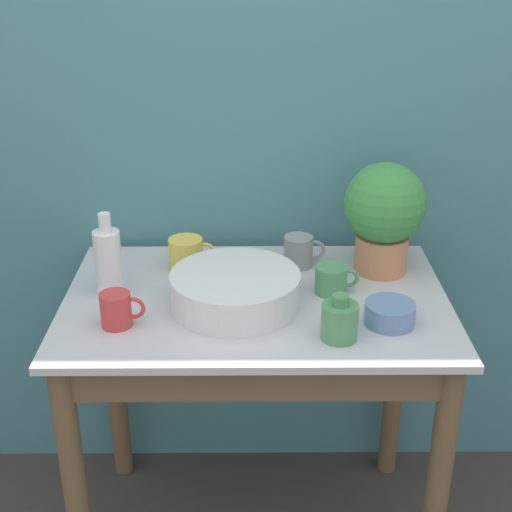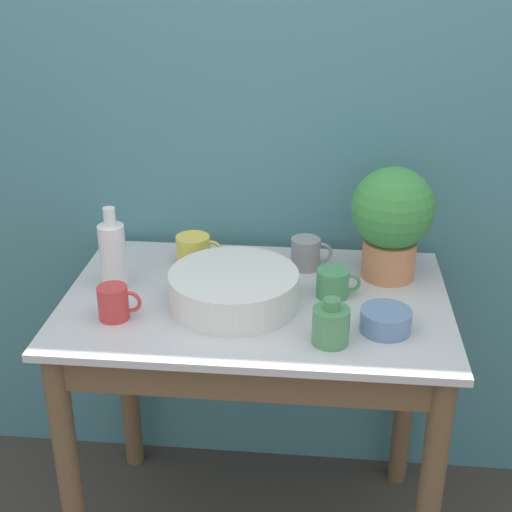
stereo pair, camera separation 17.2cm
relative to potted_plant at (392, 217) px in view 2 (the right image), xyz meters
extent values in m
cube|color=teal|center=(-0.35, 0.22, 0.20)|extent=(6.00, 0.05, 2.40)
cylinder|color=brown|center=(-0.81, -0.44, -0.60)|extent=(0.06, 0.06, 0.80)
cylinder|color=brown|center=(0.10, -0.44, -0.60)|extent=(0.06, 0.06, 0.80)
cylinder|color=brown|center=(-0.81, 0.12, -0.60)|extent=(0.06, 0.06, 0.80)
cylinder|color=brown|center=(0.10, 0.12, -0.60)|extent=(0.06, 0.06, 0.80)
cube|color=brown|center=(-0.35, -0.44, -0.25)|extent=(0.91, 0.02, 0.10)
cube|color=silver|center=(-0.35, -0.16, -0.19)|extent=(1.01, 0.66, 0.02)
cylinder|color=tan|center=(0.00, 0.00, -0.12)|extent=(0.15, 0.15, 0.11)
sphere|color=#3D8C42|center=(0.00, 0.00, 0.03)|extent=(0.22, 0.22, 0.22)
cylinder|color=silver|center=(-0.40, -0.20, -0.13)|extent=(0.33, 0.33, 0.09)
cylinder|color=white|center=(-0.74, -0.13, -0.09)|extent=(0.07, 0.07, 0.18)
cylinder|color=white|center=(-0.74, -0.13, 0.03)|extent=(0.03, 0.03, 0.05)
cylinder|color=#4C8C59|center=(-0.16, -0.37, -0.13)|extent=(0.09, 0.09, 0.09)
cylinder|color=#4C8C59|center=(-0.16, -0.37, -0.07)|extent=(0.04, 0.04, 0.03)
cylinder|color=#4C935B|center=(-0.15, -0.13, -0.14)|extent=(0.09, 0.09, 0.08)
torus|color=#4C935B|center=(-0.11, -0.13, -0.14)|extent=(0.05, 0.01, 0.05)
cylinder|color=#E5CC4C|center=(-0.55, 0.01, -0.13)|extent=(0.10, 0.10, 0.09)
torus|color=#E5CC4C|center=(-0.50, 0.01, -0.13)|extent=(0.06, 0.01, 0.06)
cylinder|color=#C63838|center=(-0.69, -0.30, -0.13)|extent=(0.08, 0.08, 0.09)
torus|color=#C63838|center=(-0.65, -0.30, -0.13)|extent=(0.06, 0.01, 0.06)
cylinder|color=gray|center=(-0.23, 0.03, -0.13)|extent=(0.08, 0.08, 0.09)
torus|color=gray|center=(-0.18, 0.03, -0.13)|extent=(0.06, 0.01, 0.06)
cylinder|color=#6684B2|center=(-0.03, -0.30, -0.15)|extent=(0.12, 0.12, 0.06)
camera|label=1|loc=(-0.36, -1.81, 0.71)|focal=50.00mm
camera|label=2|loc=(-0.19, -1.81, 0.71)|focal=50.00mm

